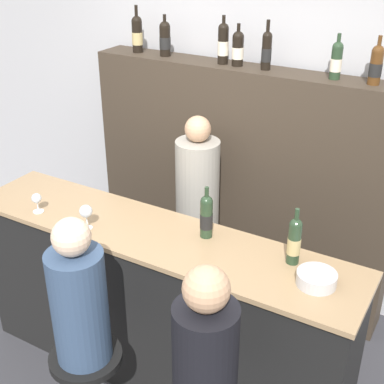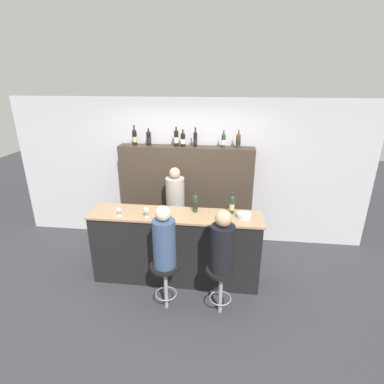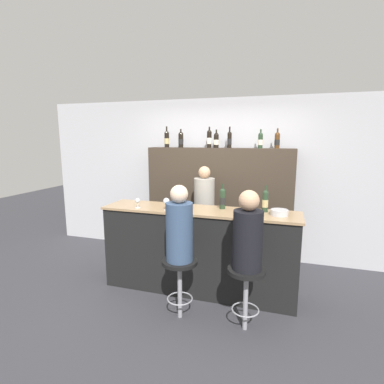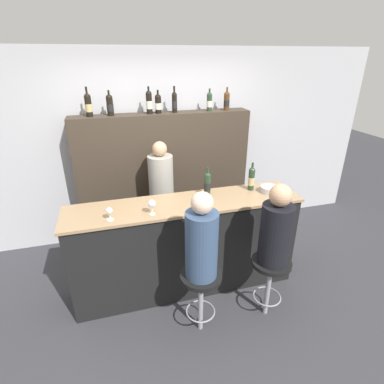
# 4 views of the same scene
# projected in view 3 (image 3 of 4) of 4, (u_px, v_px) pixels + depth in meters

# --- Properties ---
(ground_plane) EXTENTS (16.00, 16.00, 0.00)m
(ground_plane) POSITION_uv_depth(u_px,v_px,m) (193.00, 299.00, 3.70)
(ground_plane) COLOR #333338
(wall_back) EXTENTS (6.40, 0.05, 2.60)m
(wall_back) POSITION_uv_depth(u_px,v_px,m) (222.00, 179.00, 4.98)
(wall_back) COLOR #B2B2B7
(wall_back) RESTS_ON ground_plane
(bar_counter) EXTENTS (2.48, 0.55, 1.09)m
(bar_counter) POSITION_uv_depth(u_px,v_px,m) (199.00, 250.00, 3.84)
(bar_counter) COLOR black
(bar_counter) RESTS_ON ground_plane
(back_bar_cabinet) EXTENTS (2.32, 0.28, 1.81)m
(back_bar_cabinet) POSITION_uv_depth(u_px,v_px,m) (218.00, 204.00, 4.84)
(back_bar_cabinet) COLOR #382D23
(back_bar_cabinet) RESTS_ON ground_plane
(wine_bottle_counter_0) EXTENTS (0.07, 0.07, 0.31)m
(wine_bottle_counter_0) POSITION_uv_depth(u_px,v_px,m) (223.00, 198.00, 3.75)
(wine_bottle_counter_0) COLOR #233823
(wine_bottle_counter_0) RESTS_ON bar_counter
(wine_bottle_counter_1) EXTENTS (0.07, 0.07, 0.32)m
(wine_bottle_counter_1) POSITION_uv_depth(u_px,v_px,m) (265.00, 201.00, 3.60)
(wine_bottle_counter_1) COLOR #233823
(wine_bottle_counter_1) RESTS_ON bar_counter
(wine_bottle_backbar_0) EXTENTS (0.08, 0.08, 0.34)m
(wine_bottle_backbar_0) POSITION_uv_depth(u_px,v_px,m) (167.00, 139.00, 4.92)
(wine_bottle_backbar_0) COLOR black
(wine_bottle_backbar_0) RESTS_ON back_bar_cabinet
(wine_bottle_backbar_1) EXTENTS (0.08, 0.08, 0.30)m
(wine_bottle_backbar_1) POSITION_uv_depth(u_px,v_px,m) (181.00, 140.00, 4.85)
(wine_bottle_backbar_1) COLOR black
(wine_bottle_backbar_1) RESTS_ON back_bar_cabinet
(wine_bottle_backbar_2) EXTENTS (0.08, 0.08, 0.33)m
(wine_bottle_backbar_2) POSITION_uv_depth(u_px,v_px,m) (209.00, 139.00, 4.70)
(wine_bottle_backbar_2) COLOR black
(wine_bottle_backbar_2) RESTS_ON back_bar_cabinet
(wine_bottle_backbar_3) EXTENTS (0.08, 0.08, 0.28)m
(wine_bottle_backbar_3) POSITION_uv_depth(u_px,v_px,m) (216.00, 140.00, 4.67)
(wine_bottle_backbar_3) COLOR black
(wine_bottle_backbar_3) RESTS_ON back_bar_cabinet
(wine_bottle_backbar_4) EXTENTS (0.07, 0.07, 0.32)m
(wine_bottle_backbar_4) POSITION_uv_depth(u_px,v_px,m) (230.00, 139.00, 4.61)
(wine_bottle_backbar_4) COLOR black
(wine_bottle_backbar_4) RESTS_ON back_bar_cabinet
(wine_bottle_backbar_5) EXTENTS (0.07, 0.07, 0.28)m
(wine_bottle_backbar_5) POSITION_uv_depth(u_px,v_px,m) (260.00, 140.00, 4.47)
(wine_bottle_backbar_5) COLOR #233823
(wine_bottle_backbar_5) RESTS_ON back_bar_cabinet
(wine_bottle_backbar_6) EXTENTS (0.08, 0.08, 0.29)m
(wine_bottle_backbar_6) POSITION_uv_depth(u_px,v_px,m) (277.00, 140.00, 4.40)
(wine_bottle_backbar_6) COLOR #4C2D14
(wine_bottle_backbar_6) RESTS_ON back_bar_cabinet
(wine_glass_0) EXTENTS (0.07, 0.07, 0.13)m
(wine_glass_0) POSITION_uv_depth(u_px,v_px,m) (138.00, 201.00, 3.81)
(wine_glass_0) COLOR silver
(wine_glass_0) RESTS_ON bar_counter
(wine_glass_1) EXTENTS (0.08, 0.08, 0.15)m
(wine_glass_1) POSITION_uv_depth(u_px,v_px,m) (166.00, 201.00, 3.69)
(wine_glass_1) COLOR silver
(wine_glass_1) RESTS_ON bar_counter
(metal_bowl) EXTENTS (0.20, 0.20, 0.07)m
(metal_bowl) POSITION_uv_depth(u_px,v_px,m) (279.00, 212.00, 3.45)
(metal_bowl) COLOR #B7B7BC
(metal_bowl) RESTS_ON bar_counter
(bar_stool_left) EXTENTS (0.39, 0.39, 0.67)m
(bar_stool_left) POSITION_uv_depth(u_px,v_px,m) (180.00, 273.00, 3.25)
(bar_stool_left) COLOR gray
(bar_stool_left) RESTS_ON ground_plane
(guest_seated_left) EXTENTS (0.29, 0.29, 0.82)m
(guest_seated_left) POSITION_uv_depth(u_px,v_px,m) (179.00, 228.00, 3.16)
(guest_seated_left) COLOR #334766
(guest_seated_left) RESTS_ON bar_stool_left
(bar_stool_right) EXTENTS (0.39, 0.39, 0.67)m
(bar_stool_right) POSITION_uv_depth(u_px,v_px,m) (246.00, 282.00, 3.04)
(bar_stool_right) COLOR gray
(bar_stool_right) RESTS_ON ground_plane
(guest_seated_right) EXTENTS (0.29, 0.29, 0.80)m
(guest_seated_right) POSITION_uv_depth(u_px,v_px,m) (248.00, 235.00, 2.95)
(guest_seated_right) COLOR black
(guest_seated_right) RESTS_ON bar_stool_right
(bartender) EXTENTS (0.31, 0.31, 1.56)m
(bartender) POSITION_uv_depth(u_px,v_px,m) (204.00, 221.00, 4.53)
(bartender) COLOR gray
(bartender) RESTS_ON ground_plane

